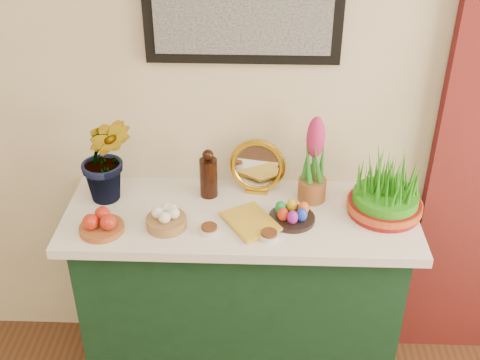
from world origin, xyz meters
name	(u,v)px	position (x,y,z in m)	size (l,w,h in m)	color
sideboard	(240,298)	(0.02, 2.00, 0.42)	(1.30, 0.45, 0.85)	#12331F
tablecloth	(240,216)	(0.02, 2.00, 0.87)	(1.40, 0.55, 0.04)	white
hyacinth_green	(105,144)	(-0.51, 2.08, 1.14)	(0.25, 0.22, 0.51)	#2A7A22
apple_bowl	(101,223)	(-0.50, 1.86, 0.93)	(0.18, 0.18, 0.09)	#974E24
garlic_basket	(166,219)	(-0.26, 1.89, 0.93)	(0.20, 0.20, 0.09)	#A58042
vinegar_cruet	(209,175)	(-0.11, 2.12, 0.98)	(0.07, 0.07, 0.21)	black
mirror	(257,167)	(0.09, 2.17, 1.00)	(0.24, 0.08, 0.24)	gold
book	(232,228)	(0.00, 1.88, 0.90)	(0.15, 0.21, 0.03)	gold
spice_dish_left	(209,229)	(-0.09, 1.86, 0.90)	(0.08, 0.08, 0.03)	silver
spice_dish_right	(269,235)	(0.14, 1.84, 0.90)	(0.08, 0.08, 0.03)	silver
egg_plate	(292,215)	(0.23, 1.95, 0.92)	(0.19, 0.19, 0.07)	black
hyacinth_pink	(314,164)	(0.31, 2.11, 1.06)	(0.11, 0.11, 0.37)	brown
wheatgrass_sabzeh	(387,190)	(0.59, 2.02, 1.00)	(0.30, 0.30, 0.24)	maroon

